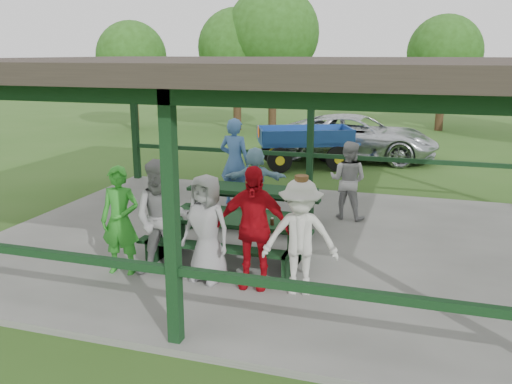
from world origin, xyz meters
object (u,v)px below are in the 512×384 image
(farm_trailer, at_px, (305,146))
(picnic_table_near, at_px, (228,233))
(contestant_grey_left, at_px, (163,219))
(contestant_grey_mid, at_px, (207,229))
(contestant_green, at_px, (120,221))
(contestant_white_fedora, at_px, (300,237))
(picnic_table_far, at_px, (253,201))
(spectator_grey, at_px, (348,180))
(pickup_truck, at_px, (357,137))
(contestant_red, at_px, (253,227))
(spectator_lblue, at_px, (255,180))
(spectator_blue, at_px, (235,162))

(farm_trailer, bearing_deg, picnic_table_near, -109.80)
(contestant_grey_left, xyz_separation_m, contestant_grey_mid, (0.69, 0.05, -0.09))
(contestant_green, relative_size, contestant_white_fedora, 0.98)
(contestant_grey_mid, bearing_deg, contestant_grey_left, -163.10)
(picnic_table_far, xyz_separation_m, spectator_grey, (1.74, 0.99, 0.33))
(contestant_grey_mid, xyz_separation_m, pickup_truck, (0.83, 10.92, -0.19))
(picnic_table_far, xyz_separation_m, contestant_grey_left, (-0.50, -2.88, 0.44))
(picnic_table_near, bearing_deg, spectator_grey, 63.03)
(contestant_grey_left, distance_m, contestant_grey_mid, 0.70)
(spectator_grey, height_order, pickup_truck, spectator_grey)
(contestant_green, distance_m, contestant_grey_left, 0.69)
(contestant_grey_mid, relative_size, pickup_truck, 0.31)
(picnic_table_far, relative_size, pickup_truck, 0.48)
(contestant_grey_left, bearing_deg, contestant_red, -8.24)
(picnic_table_near, relative_size, spectator_lblue, 1.80)
(picnic_table_far, bearing_deg, contestant_red, -72.10)
(contestant_white_fedora, xyz_separation_m, farm_trailer, (-1.95, 9.12, -0.28))
(pickup_truck, relative_size, farm_trailer, 1.41)
(picnic_table_far, relative_size, contestant_grey_mid, 1.53)
(contestant_grey_mid, distance_m, pickup_truck, 10.95)
(picnic_table_far, distance_m, pickup_truck, 8.15)
(spectator_lblue, distance_m, pickup_truck, 7.45)
(spectator_lblue, relative_size, spectator_blue, 0.74)
(contestant_grey_mid, bearing_deg, picnic_table_far, 106.52)
(contestant_grey_mid, height_order, spectator_blue, spectator_blue)
(spectator_grey, bearing_deg, farm_trailer, -58.85)
(picnic_table_far, height_order, farm_trailer, farm_trailer)
(picnic_table_near, relative_size, farm_trailer, 0.70)
(contestant_grey_mid, bearing_deg, picnic_table_near, 100.89)
(spectator_blue, bearing_deg, spectator_lblue, 145.66)
(spectator_blue, bearing_deg, contestant_white_fedora, 126.63)
(picnic_table_far, relative_size, spectator_lblue, 1.74)
(contestant_red, distance_m, contestant_white_fedora, 0.71)
(picnic_table_far, relative_size, contestant_grey_left, 1.38)
(contestant_grey_left, xyz_separation_m, spectator_lblue, (0.32, 3.62, -0.19))
(picnic_table_far, xyz_separation_m, contestant_white_fedora, (1.62, -2.85, 0.36))
(contestant_green, xyz_separation_m, contestant_white_fedora, (2.80, 0.10, -0.01))
(picnic_table_far, bearing_deg, contestant_green, -111.84)
(spectator_blue, bearing_deg, contestant_green, 91.33)
(picnic_table_far, bearing_deg, farm_trailer, 92.99)
(spectator_blue, distance_m, spectator_grey, 2.59)
(spectator_lblue, bearing_deg, spectator_blue, -56.57)
(picnic_table_far, height_order, contestant_grey_left, contestant_grey_left)
(picnic_table_near, distance_m, pickup_truck, 10.12)
(contestant_white_fedora, xyz_separation_m, spectator_grey, (0.12, 3.83, -0.03))
(spectator_grey, bearing_deg, spectator_blue, 2.93)
(contestant_grey_left, height_order, contestant_white_fedora, contestant_grey_left)
(contestant_green, distance_m, spectator_lblue, 3.83)
(picnic_table_near, xyz_separation_m, farm_trailer, (-0.55, 8.27, 0.08))
(pickup_truck, bearing_deg, spectator_blue, 166.25)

